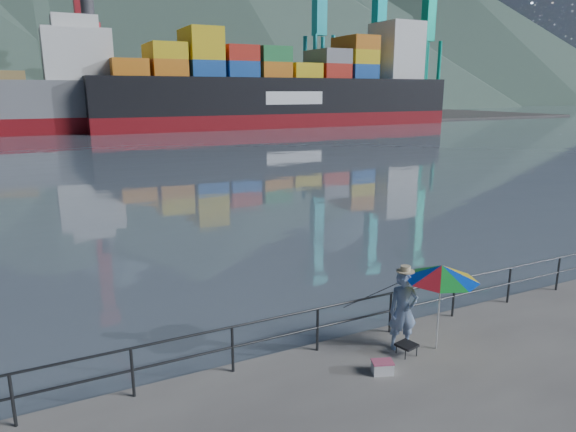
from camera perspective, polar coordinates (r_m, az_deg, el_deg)
The scene contains 12 objects.
harbor_water at distance 137.54m, azimuth -25.09°, elevation 10.16°, with size 500.00×280.00×0.00m, color slate.
far_dock at distance 101.52m, azimuth -18.65°, elevation 9.88°, with size 200.00×40.00×0.40m, color #514F4C.
guardrail at distance 11.24m, azimuth -1.27°, elevation -13.43°, with size 22.00×0.06×1.03m.
mountains at distance 221.39m, azimuth -16.10°, elevation 21.04°, with size 600.00×332.80×80.00m.
port_cranes at distance 98.46m, azimuth -5.68°, elevation 19.75°, with size 116.00×28.00×38.40m.
container_stacks at distance 108.25m, azimuth -5.54°, elevation 12.13°, with size 58.00×8.40×7.80m.
fisherman at distance 11.84m, azimuth 12.67°, elevation -10.24°, with size 0.66×0.43×1.81m, color #23569B.
beach_umbrella at distance 11.68m, azimuth 16.69°, elevation -6.05°, with size 1.65×1.65×1.98m.
folding_stool at distance 11.92m, azimuth 13.03°, elevation -14.20°, with size 0.47×0.47×0.26m.
cooler_bag at distance 11.15m, azimuth 10.44°, elevation -16.26°, with size 0.42×0.28×0.24m, color white.
fishing_rod at distance 12.98m, azimuth 9.24°, elevation -12.27°, with size 0.02×0.02×2.07m, color black.
container_ship at distance 88.61m, azimuth 0.16°, elevation 13.89°, with size 61.69×10.28×18.10m.
Camera 1 is at (-4.24, -7.35, 5.66)m, focal length 32.00 mm.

